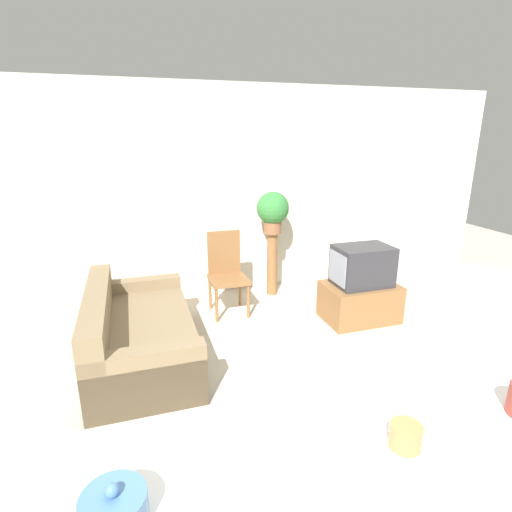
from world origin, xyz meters
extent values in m
plane|color=beige|center=(0.00, 0.00, 0.00)|extent=(14.00, 14.00, 0.00)
cube|color=beige|center=(0.00, 3.43, 1.35)|extent=(9.00, 0.06, 2.70)
cube|color=#847051|center=(-0.74, 1.89, 0.21)|extent=(0.94, 1.74, 0.42)
cube|color=#847051|center=(-1.11, 1.89, 0.57)|extent=(0.20, 1.74, 0.31)
cube|color=#847051|center=(-0.74, 1.10, 0.27)|extent=(0.94, 0.16, 0.54)
cube|color=#847051|center=(-0.74, 2.67, 0.27)|extent=(0.94, 0.16, 0.54)
cube|color=olive|center=(1.71, 2.03, 0.22)|extent=(0.83, 0.56, 0.43)
cube|color=#333338|center=(1.71, 2.03, 0.66)|extent=(0.62, 0.43, 0.45)
cube|color=#939EB2|center=(1.39, 2.03, 0.66)|extent=(0.02, 0.36, 0.35)
cube|color=olive|center=(0.29, 2.64, 0.43)|extent=(0.44, 0.44, 0.04)
cube|color=olive|center=(0.29, 2.85, 0.71)|extent=(0.40, 0.04, 0.53)
cylinder|color=olive|center=(0.10, 2.45, 0.21)|extent=(0.04, 0.04, 0.41)
cylinder|color=olive|center=(0.48, 2.45, 0.21)|extent=(0.04, 0.04, 0.41)
cylinder|color=olive|center=(0.10, 2.83, 0.21)|extent=(0.04, 0.04, 0.41)
cylinder|color=olive|center=(0.48, 2.83, 0.21)|extent=(0.04, 0.04, 0.41)
cylinder|color=olive|center=(1.00, 3.06, 0.42)|extent=(0.14, 0.14, 0.85)
cylinder|color=#8E5B3D|center=(1.00, 3.06, 0.92)|extent=(0.23, 0.23, 0.15)
sphere|color=#38843D|center=(1.00, 3.06, 1.18)|extent=(0.42, 0.42, 0.42)
cylinder|color=#4C7AAD|center=(-0.86, -0.69, 1.02)|extent=(0.20, 0.20, 0.11)
sphere|color=#4C7AAD|center=(-0.86, -0.69, 1.09)|extent=(0.04, 0.04, 0.04)
cylinder|color=#C6844C|center=(0.17, -0.69, 1.01)|extent=(0.12, 0.12, 0.09)
camera|label=1|loc=(-0.73, -1.68, 2.09)|focal=28.00mm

